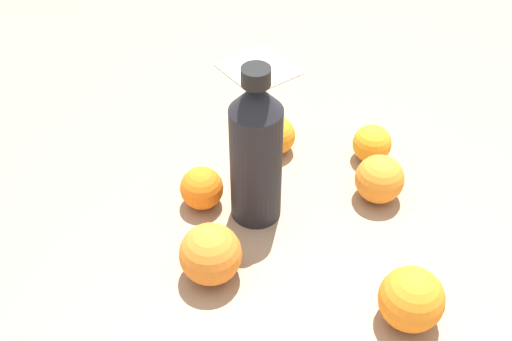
{
  "coord_description": "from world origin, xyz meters",
  "views": [
    {
      "loc": [
        0.55,
        -0.35,
        0.67
      ],
      "look_at": [
        0.02,
        0.04,
        0.08
      ],
      "focal_mm": 45.46,
      "sensor_mm": 36.0,
      "label": 1
    }
  ],
  "objects_px": {
    "orange_0": "(379,179)",
    "orange_1": "(276,135)",
    "orange_5": "(202,188)",
    "orange_4": "(372,144)",
    "folded_napkin": "(259,68)",
    "water_bottle": "(256,151)",
    "orange_2": "(411,299)",
    "orange_3": "(211,254)"
  },
  "relations": [
    {
      "from": "orange_4",
      "to": "folded_napkin",
      "type": "height_order",
      "value": "orange_4"
    },
    {
      "from": "orange_0",
      "to": "orange_5",
      "type": "distance_m",
      "value": 0.26
    },
    {
      "from": "orange_1",
      "to": "orange_4",
      "type": "height_order",
      "value": "same"
    },
    {
      "from": "orange_5",
      "to": "folded_napkin",
      "type": "bearing_deg",
      "value": 130.75
    },
    {
      "from": "orange_3",
      "to": "orange_1",
      "type": "bearing_deg",
      "value": 124.34
    },
    {
      "from": "orange_1",
      "to": "orange_0",
      "type": "bearing_deg",
      "value": 17.82
    },
    {
      "from": "orange_5",
      "to": "water_bottle",
      "type": "bearing_deg",
      "value": 42.2
    },
    {
      "from": "folded_napkin",
      "to": "orange_4",
      "type": "bearing_deg",
      "value": -1.64
    },
    {
      "from": "orange_2",
      "to": "folded_napkin",
      "type": "height_order",
      "value": "orange_2"
    },
    {
      "from": "orange_3",
      "to": "orange_4",
      "type": "xyz_separation_m",
      "value": [
        -0.05,
        0.33,
        -0.01
      ]
    },
    {
      "from": "orange_0",
      "to": "folded_napkin",
      "type": "bearing_deg",
      "value": 170.79
    },
    {
      "from": "orange_2",
      "to": "orange_1",
      "type": "bearing_deg",
      "value": 169.36
    },
    {
      "from": "orange_1",
      "to": "orange_2",
      "type": "bearing_deg",
      "value": -10.64
    },
    {
      "from": "folded_napkin",
      "to": "water_bottle",
      "type": "bearing_deg",
      "value": -36.92
    },
    {
      "from": "orange_0",
      "to": "orange_2",
      "type": "height_order",
      "value": "orange_2"
    },
    {
      "from": "orange_0",
      "to": "orange_2",
      "type": "bearing_deg",
      "value": -34.31
    },
    {
      "from": "orange_0",
      "to": "orange_5",
      "type": "bearing_deg",
      "value": -122.98
    },
    {
      "from": "water_bottle",
      "to": "folded_napkin",
      "type": "xyz_separation_m",
      "value": [
        -0.3,
        0.22,
        -0.11
      ]
    },
    {
      "from": "orange_0",
      "to": "orange_1",
      "type": "height_order",
      "value": "orange_0"
    },
    {
      "from": "orange_0",
      "to": "orange_2",
      "type": "relative_size",
      "value": 0.9
    },
    {
      "from": "orange_1",
      "to": "orange_5",
      "type": "bearing_deg",
      "value": -78.26
    },
    {
      "from": "orange_4",
      "to": "orange_5",
      "type": "bearing_deg",
      "value": -104.74
    },
    {
      "from": "orange_2",
      "to": "orange_3",
      "type": "relative_size",
      "value": 0.99
    },
    {
      "from": "orange_2",
      "to": "orange_4",
      "type": "height_order",
      "value": "orange_2"
    },
    {
      "from": "orange_3",
      "to": "orange_5",
      "type": "xyz_separation_m",
      "value": [
        -0.12,
        0.06,
        -0.01
      ]
    },
    {
      "from": "orange_2",
      "to": "orange_5",
      "type": "relative_size",
      "value": 1.28
    },
    {
      "from": "orange_0",
      "to": "orange_5",
      "type": "xyz_separation_m",
      "value": [
        -0.14,
        -0.22,
        -0.0
      ]
    },
    {
      "from": "orange_5",
      "to": "orange_2",
      "type": "bearing_deg",
      "value": 16.43
    },
    {
      "from": "orange_1",
      "to": "water_bottle",
      "type": "bearing_deg",
      "value": -49.13
    },
    {
      "from": "orange_2",
      "to": "folded_napkin",
      "type": "distance_m",
      "value": 0.59
    },
    {
      "from": "orange_3",
      "to": "folded_napkin",
      "type": "height_order",
      "value": "orange_3"
    },
    {
      "from": "orange_0",
      "to": "orange_2",
      "type": "distance_m",
      "value": 0.22
    },
    {
      "from": "orange_1",
      "to": "folded_napkin",
      "type": "relative_size",
      "value": 0.49
    },
    {
      "from": "orange_0",
      "to": "orange_4",
      "type": "relative_size",
      "value": 1.19
    },
    {
      "from": "water_bottle",
      "to": "orange_4",
      "type": "height_order",
      "value": "water_bottle"
    },
    {
      "from": "orange_0",
      "to": "folded_napkin",
      "type": "relative_size",
      "value": 0.57
    },
    {
      "from": "orange_4",
      "to": "orange_2",
      "type": "bearing_deg",
      "value": -35.12
    },
    {
      "from": "orange_5",
      "to": "folded_napkin",
      "type": "distance_m",
      "value": 0.37
    },
    {
      "from": "orange_3",
      "to": "orange_4",
      "type": "bearing_deg",
      "value": 98.21
    },
    {
      "from": "orange_4",
      "to": "orange_0",
      "type": "bearing_deg",
      "value": -37.13
    },
    {
      "from": "orange_4",
      "to": "folded_napkin",
      "type": "relative_size",
      "value": 0.48
    },
    {
      "from": "water_bottle",
      "to": "orange_4",
      "type": "distance_m",
      "value": 0.23
    }
  ]
}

